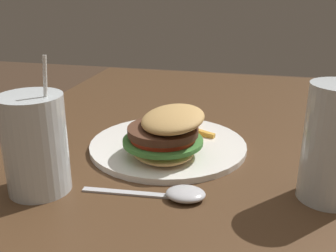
{
  "coord_description": "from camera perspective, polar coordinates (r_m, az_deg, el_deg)",
  "views": [
    {
      "loc": [
        0.54,
        -0.05,
        1.01
      ],
      "look_at": [
        -0.07,
        -0.2,
        0.78
      ],
      "focal_mm": 42.0,
      "sensor_mm": 36.0,
      "label": 1
    }
  ],
  "objects": [
    {
      "name": "meal_plate_near",
      "position": [
        0.65,
        -0.08,
        -1.78
      ],
      "size": [
        0.27,
        0.27,
        0.09
      ],
      "color": "white",
      "rests_on": "dining_table"
    },
    {
      "name": "beer_glass",
      "position": [
        0.55,
        22.89,
        -2.89
      ],
      "size": [
        0.08,
        0.08,
        0.16
      ],
      "color": "silver",
      "rests_on": "dining_table"
    },
    {
      "name": "dining_table",
      "position": [
        0.66,
        15.87,
        -15.5
      ],
      "size": [
        1.36,
        1.09,
        0.74
      ],
      "color": "#4C331E",
      "rests_on": "ground_plane"
    },
    {
      "name": "juice_glass",
      "position": [
        0.56,
        -18.64,
        -2.97
      ],
      "size": [
        0.09,
        0.09,
        0.19
      ],
      "color": "silver",
      "rests_on": "dining_table"
    },
    {
      "name": "spoon",
      "position": [
        0.53,
        1.71,
        -9.8
      ],
      "size": [
        0.05,
        0.17,
        0.01
      ],
      "rotation": [
        0.0,
        0.0,
        1.64
      ],
      "color": "silver",
      "rests_on": "dining_table"
    }
  ]
}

